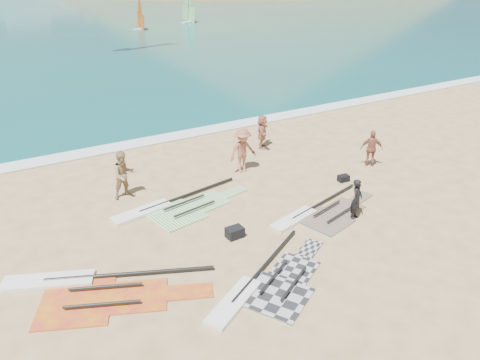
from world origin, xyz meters
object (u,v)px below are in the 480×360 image
rig_grey (265,287)px  beachgoer_back (372,149)px  rig_orange (319,214)px  rig_green (173,208)px  gear_bag_near (235,232)px  rig_red (89,289)px  person_wetsuit (357,200)px  beachgoer_right (262,132)px  gear_bag_far (343,178)px  beachgoer_left (124,175)px  beachgoer_mid (243,151)px

rig_grey → beachgoer_back: 10.40m
rig_orange → rig_green: bearing=129.6°
rig_grey → gear_bag_near: gear_bag_near is taller
rig_red → gear_bag_near: gear_bag_near is taller
person_wetsuit → gear_bag_near: bearing=136.6°
rig_green → beachgoer_right: 7.49m
gear_bag_far → beachgoer_left: (-8.58, 3.33, 0.84)m
rig_red → gear_bag_near: bearing=26.9°
rig_grey → rig_green: (-0.43, 5.79, 0.00)m
gear_bag_near → rig_green: bearing=109.5°
beachgoer_left → beachgoer_right: 7.91m
rig_grey → beachgoer_right: size_ratio=3.08×
beachgoer_left → beachgoer_back: bearing=-18.4°
person_wetsuit → beachgoer_back: size_ratio=0.92×
beachgoer_mid → beachgoer_back: (5.40, -2.46, -0.15)m
rig_green → beachgoer_left: (-1.24, 1.90, 0.93)m
rig_green → rig_red: bearing=-151.2°
gear_bag_far → person_wetsuit: size_ratio=0.29×
rig_grey → gear_bag_near: 2.92m
gear_bag_near → gear_bag_far: gear_bag_near is taller
rig_orange → gear_bag_near: gear_bag_near is taller
rig_green → rig_red: rig_red is taller
rig_grey → person_wetsuit: size_ratio=3.32×
gear_bag_near → beachgoer_left: (-2.29, 4.84, 0.79)m
gear_bag_near → person_wetsuit: bearing=-14.3°
rig_grey → rig_green: size_ratio=0.92×
rig_orange → beachgoer_back: (4.99, 2.44, 0.81)m
rig_green → gear_bag_far: gear_bag_far is taller
gear_bag_near → gear_bag_far: (6.29, 1.52, -0.05)m
rig_green → rig_red: 5.23m
person_wetsuit → beachgoer_mid: bearing=74.6°
rig_grey → beachgoer_back: bearing=-1.4°
rig_orange → gear_bag_far: size_ratio=10.92×
rig_orange → person_wetsuit: person_wetsuit is taller
beachgoer_left → rig_red: bearing=-122.8°
gear_bag_far → beachgoer_back: bearing=16.5°
beachgoer_back → beachgoer_right: 5.44m
rig_green → gear_bag_far: 7.47m
rig_green → beachgoer_left: beachgoer_left is taller
beachgoer_right → person_wetsuit: bearing=-151.3°
rig_green → beachgoer_back: (9.51, -0.79, 0.81)m
rig_grey → person_wetsuit: bearing=-11.6°
rig_green → rig_grey: bearing=-96.1°
beachgoer_mid → beachgoer_right: beachgoer_mid is taller
gear_bag_far → person_wetsuit: person_wetsuit is taller
beachgoer_mid → beachgoer_back: beachgoer_mid is taller
gear_bag_far → beachgoer_mid: size_ratio=0.23×
gear_bag_far → rig_grey: bearing=-147.7°
beachgoer_mid → beachgoer_right: size_ratio=1.18×
rig_green → gear_bag_near: size_ratio=9.75×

